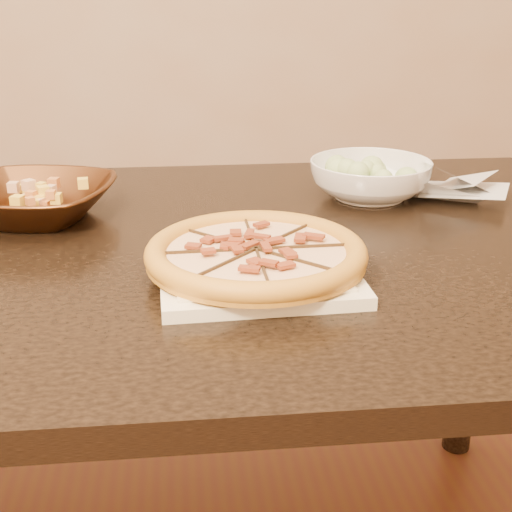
% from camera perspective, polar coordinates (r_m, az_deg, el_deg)
% --- Properties ---
extents(dining_table, '(1.53, 0.99, 0.75)m').
position_cam_1_polar(dining_table, '(1.17, -5.44, -3.03)').
color(dining_table, black).
rests_on(dining_table, floor).
extents(plate, '(0.28, 0.28, 0.02)m').
position_cam_1_polar(plate, '(1.00, -0.00, -1.03)').
color(plate, '#EFE7C7').
rests_on(plate, dining_table).
extents(pizza, '(0.31, 0.31, 0.03)m').
position_cam_1_polar(pizza, '(0.99, -0.00, 0.22)').
color(pizza, '#B77D20').
rests_on(pizza, plate).
extents(bronze_bowl, '(0.32, 0.32, 0.06)m').
position_cam_1_polar(bronze_bowl, '(1.29, -17.25, 4.21)').
color(bronze_bowl, '#4E2B15').
rests_on(bronze_bowl, dining_table).
extents(mixed_dish, '(0.13, 0.12, 0.03)m').
position_cam_1_polar(mixed_dish, '(1.28, -17.49, 6.18)').
color(mixed_dish, tan).
rests_on(mixed_dish, bronze_bowl).
extents(salad_bowl, '(0.29, 0.29, 0.07)m').
position_cam_1_polar(salad_bowl, '(1.37, 9.11, 6.08)').
color(salad_bowl, white).
rests_on(salad_bowl, dining_table).
extents(salad, '(0.11, 0.11, 0.04)m').
position_cam_1_polar(salad, '(1.36, 9.22, 8.25)').
color(salad, '#AAC27F').
rests_on(salad, salad_bowl).
extents(cling_film, '(0.19, 0.17, 0.05)m').
position_cam_1_polar(cling_film, '(1.40, 15.40, 5.39)').
color(cling_film, silver).
rests_on(cling_film, dining_table).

